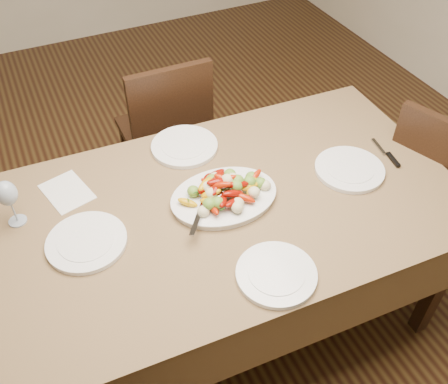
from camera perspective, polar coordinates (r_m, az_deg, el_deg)
floor at (r=2.53m, az=-4.88°, el=-12.67°), size 6.00×6.00×0.00m
dining_table at (r=2.18m, az=-0.00°, el=-8.38°), size 1.88×1.11×0.76m
chair_far at (r=2.74m, az=-6.99°, el=6.99°), size 0.42×0.42×0.95m
chair_right at (r=2.59m, az=23.48°, el=0.53°), size 0.54×0.54×0.95m
serving_platter at (r=1.90m, az=-0.01°, el=-0.70°), size 0.41×0.31×0.02m
roasted_vegetables at (r=1.86m, az=-0.01°, el=0.55°), size 0.34×0.24×0.09m
serving_spoon at (r=1.83m, az=-1.43°, el=-1.19°), size 0.26×0.21×0.03m
plate_left at (r=1.82m, az=-15.42°, el=-5.54°), size 0.28×0.28×0.02m
plate_right at (r=2.09m, az=14.14°, el=2.52°), size 0.28×0.28×0.02m
plate_far at (r=2.15m, az=-4.54°, el=5.22°), size 0.28×0.28×0.02m
plate_near at (r=1.68m, az=6.00°, el=-9.33°), size 0.27×0.27×0.02m
wine_glass at (r=1.92m, az=-23.28°, el=-1.04°), size 0.08×0.08×0.20m
menu_card at (r=2.04m, az=-17.51°, el=0.03°), size 0.20×0.24×0.00m
table_knife at (r=2.22m, az=18.07°, el=4.14°), size 0.05×0.20×0.01m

